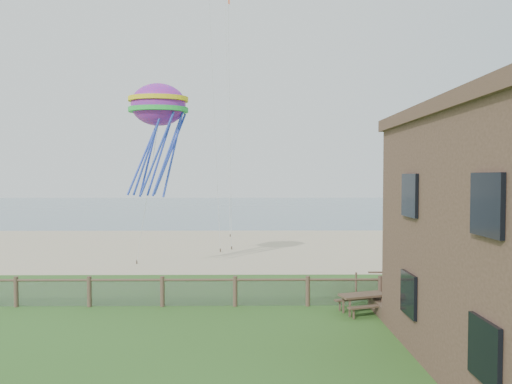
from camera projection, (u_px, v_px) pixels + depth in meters
ground at (227, 367)px, 12.82m from camera, size 160.00×160.00×0.00m
sand_beach at (243, 246)px, 34.80m from camera, size 72.00×20.00×0.02m
ocean at (248, 207)px, 78.78m from camera, size 160.00×68.00×0.02m
chainlink_fence at (235, 293)px, 18.80m from camera, size 36.20×0.20×1.25m
picnic_table at (363, 303)px, 17.85m from camera, size 2.13×1.83×0.77m
octopus_kite at (159, 137)px, 24.60m from camera, size 3.31×2.39×6.67m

